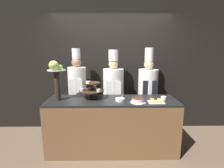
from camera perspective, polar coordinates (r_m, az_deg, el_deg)
The scene contains 12 objects.
ground_plane at distance 3.08m, azimuth 0.09°, elevation -23.70°, with size 14.00×14.00×0.00m, color brown.
wall_back at distance 3.84m, azimuth -0.13°, elevation 5.87°, with size 10.00×0.06×2.80m.
buffet_counter at distance 3.14m, azimuth 0.02°, elevation -13.23°, with size 2.20×0.67×0.92m.
tiered_stand at distance 3.03m, azimuth -6.70°, elevation -1.67°, with size 0.43×0.43×0.32m.
fruit_pedestal at distance 2.96m, azimuth -17.81°, elevation 2.80°, with size 0.29×0.29×0.67m.
cake_round at distance 2.84m, azimuth 8.52°, elevation -5.30°, with size 0.25×0.25×0.07m.
cup_white at distance 3.08m, azimuth 16.47°, elevation -4.47°, with size 0.09×0.09×0.06m.
cake_square_tray at distance 2.91m, azimuth 14.19°, elevation -5.49°, with size 0.25×0.20×0.05m.
serving_bowl_near at distance 2.89m, azimuth 2.62°, elevation -5.12°, with size 0.15×0.15×0.15m.
chef_left at distance 3.58m, azimuth -11.21°, elevation -1.54°, with size 0.36×0.36×1.78m.
chef_center_left at distance 3.53m, azimuth 0.44°, elevation -1.95°, with size 0.41×0.41×1.76m.
chef_center_right at distance 3.61m, azimuth 11.58°, elevation -1.89°, with size 0.39×0.39×1.79m.
Camera 1 is at (-0.03, -2.52, 1.77)m, focal length 28.00 mm.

